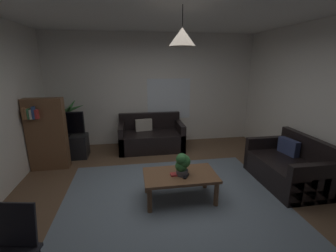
% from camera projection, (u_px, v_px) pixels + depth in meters
% --- Properties ---
extents(floor, '(5.11, 5.15, 0.02)m').
position_uv_depth(floor, '(171.00, 195.00, 3.70)').
color(floor, brown).
rests_on(floor, ground).
extents(rug, '(3.32, 2.83, 0.01)m').
position_uv_depth(rug, '(173.00, 201.00, 3.51)').
color(rug, slate).
rests_on(rug, ground).
extents(wall_back, '(5.23, 0.06, 2.73)m').
position_uv_depth(wall_back, '(153.00, 90.00, 5.81)').
color(wall_back, silver).
rests_on(wall_back, ground).
extents(wall_right, '(0.06, 5.15, 2.73)m').
position_uv_depth(wall_right, '(329.00, 105.00, 3.74)').
color(wall_right, silver).
rests_on(wall_right, ground).
extents(ceiling, '(5.11, 5.15, 0.02)m').
position_uv_depth(ceiling, '(172.00, 6.00, 2.97)').
color(ceiling, white).
extents(window_pane, '(1.10, 0.01, 1.02)m').
position_uv_depth(window_pane, '(169.00, 99.00, 5.91)').
color(window_pane, white).
extents(couch_under_window, '(1.51, 0.86, 0.82)m').
position_uv_depth(couch_under_window, '(151.00, 138.00, 5.59)').
color(couch_under_window, black).
rests_on(couch_under_window, ground).
extents(couch_right_side, '(0.86, 1.35, 0.82)m').
position_uv_depth(couch_right_side, '(288.00, 168.00, 3.98)').
color(couch_right_side, black).
rests_on(couch_right_side, ground).
extents(coffee_table, '(1.09, 0.64, 0.42)m').
position_uv_depth(coffee_table, '(180.00, 178.00, 3.48)').
color(coffee_table, brown).
rests_on(coffee_table, ground).
extents(book_on_table_0, '(0.16, 0.11, 0.02)m').
position_uv_depth(book_on_table_0, '(176.00, 174.00, 3.44)').
color(book_on_table_0, '#B22D2D').
rests_on(book_on_table_0, coffee_table).
extents(remote_on_table_0, '(0.13, 0.16, 0.02)m').
position_uv_depth(remote_on_table_0, '(186.00, 176.00, 3.39)').
color(remote_on_table_0, black).
rests_on(remote_on_table_0, coffee_table).
extents(potted_plant_on_table, '(0.23, 0.20, 0.34)m').
position_uv_depth(potted_plant_on_table, '(182.00, 163.00, 3.40)').
color(potted_plant_on_table, '#4C4C51').
rests_on(potted_plant_on_table, coffee_table).
extents(tv_stand, '(0.90, 0.44, 0.50)m').
position_uv_depth(tv_stand, '(66.00, 147.00, 5.06)').
color(tv_stand, black).
rests_on(tv_stand, ground).
extents(tv, '(0.85, 0.16, 0.53)m').
position_uv_depth(tv, '(63.00, 124.00, 4.90)').
color(tv, black).
rests_on(tv, tv_stand).
extents(potted_palm_corner, '(0.79, 0.78, 1.27)m').
position_uv_depth(potted_palm_corner, '(68.00, 128.00, 5.36)').
color(potted_palm_corner, brown).
rests_on(potted_palm_corner, ground).
extents(bookshelf_corner, '(0.70, 0.31, 1.40)m').
position_uv_depth(bookshelf_corner, '(47.00, 134.00, 4.42)').
color(bookshelf_corner, brown).
rests_on(bookshelf_corner, ground).
extents(folding_chair, '(0.47, 0.48, 0.87)m').
position_uv_depth(folding_chair, '(11.00, 250.00, 1.96)').
color(folding_chair, black).
rests_on(folding_chair, ground).
extents(pendant_lamp, '(0.35, 0.35, 0.49)m').
position_uv_depth(pendant_lamp, '(182.00, 37.00, 2.95)').
color(pendant_lamp, black).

